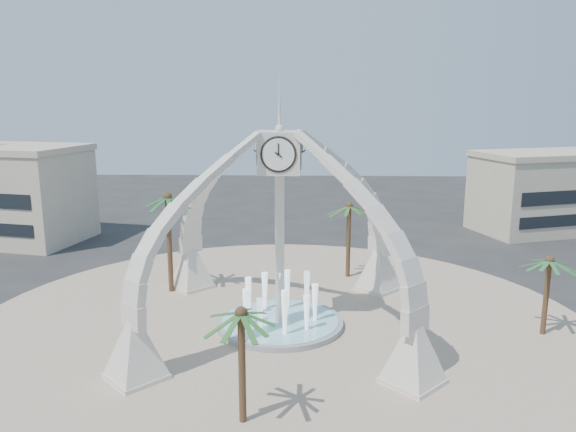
{
  "coord_description": "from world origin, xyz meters",
  "views": [
    {
      "loc": [
        1.63,
        -33.37,
        14.27
      ],
      "look_at": [
        0.44,
        2.0,
        6.75
      ],
      "focal_mm": 35.0,
      "sensor_mm": 36.0,
      "label": 1
    }
  ],
  "objects_px": {
    "palm_south": "(241,314)",
    "clock_tower": "(280,227)",
    "palm_north": "(349,207)",
    "fountain": "(280,322)",
    "palm_east": "(550,261)",
    "palm_west": "(167,199)"
  },
  "relations": [
    {
      "from": "fountain",
      "to": "palm_south",
      "type": "xyz_separation_m",
      "value": [
        -1.15,
        -10.78,
        4.84
      ]
    },
    {
      "from": "clock_tower",
      "to": "palm_south",
      "type": "height_order",
      "value": "clock_tower"
    },
    {
      "from": "fountain",
      "to": "palm_north",
      "type": "distance_m",
      "value": 12.58
    },
    {
      "from": "clock_tower",
      "to": "palm_south",
      "type": "bearing_deg",
      "value": -96.09
    },
    {
      "from": "palm_south",
      "to": "palm_west",
      "type": "bearing_deg",
      "value": 113.2
    },
    {
      "from": "clock_tower",
      "to": "palm_north",
      "type": "bearing_deg",
      "value": 63.82
    },
    {
      "from": "clock_tower",
      "to": "palm_north",
      "type": "distance_m",
      "value": 11.35
    },
    {
      "from": "palm_north",
      "to": "palm_east",
      "type": "bearing_deg",
      "value": -44.29
    },
    {
      "from": "palm_east",
      "to": "palm_north",
      "type": "xyz_separation_m",
      "value": [
        -11.16,
        10.89,
        1.09
      ]
    },
    {
      "from": "clock_tower",
      "to": "palm_east",
      "type": "relative_size",
      "value": 3.34
    },
    {
      "from": "palm_east",
      "to": "palm_north",
      "type": "bearing_deg",
      "value": 135.71
    },
    {
      "from": "palm_east",
      "to": "palm_north",
      "type": "height_order",
      "value": "palm_north"
    },
    {
      "from": "fountain",
      "to": "palm_south",
      "type": "bearing_deg",
      "value": -96.09
    },
    {
      "from": "palm_south",
      "to": "clock_tower",
      "type": "bearing_deg",
      "value": 83.91
    },
    {
      "from": "palm_west",
      "to": "palm_south",
      "type": "height_order",
      "value": "palm_west"
    },
    {
      "from": "palm_north",
      "to": "palm_south",
      "type": "relative_size",
      "value": 1.12
    },
    {
      "from": "clock_tower",
      "to": "palm_north",
      "type": "height_order",
      "value": "clock_tower"
    },
    {
      "from": "palm_east",
      "to": "palm_west",
      "type": "relative_size",
      "value": 0.67
    },
    {
      "from": "palm_north",
      "to": "clock_tower",
      "type": "bearing_deg",
      "value": -116.18
    },
    {
      "from": "fountain",
      "to": "palm_east",
      "type": "xyz_separation_m",
      "value": [
        16.16,
        -0.72,
        4.39
      ]
    },
    {
      "from": "palm_south",
      "to": "palm_east",
      "type": "bearing_deg",
      "value": 30.16
    },
    {
      "from": "palm_north",
      "to": "palm_south",
      "type": "xyz_separation_m",
      "value": [
        -6.15,
        -20.95,
        -0.64
      ]
    }
  ]
}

